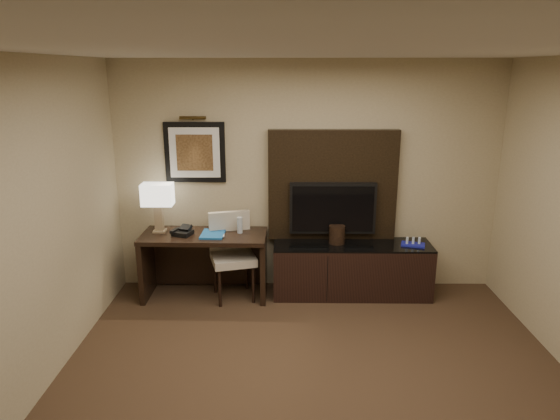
{
  "coord_description": "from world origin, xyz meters",
  "views": [
    {
      "loc": [
        -0.27,
        -3.25,
        2.58
      ],
      "look_at": [
        -0.31,
        1.8,
        1.15
      ],
      "focal_mm": 32.0,
      "sensor_mm": 36.0,
      "label": 1
    }
  ],
  "objects_px": {
    "water_bottle": "(240,225)",
    "table_lamp": "(158,210)",
    "desk_chair": "(233,257)",
    "desk_phone": "(183,231)",
    "desk": "(205,265)",
    "minibar_tray": "(413,241)",
    "tv": "(333,208)",
    "ice_bucket": "(337,235)",
    "credenza": "(351,269)"
  },
  "relations": [
    {
      "from": "water_bottle",
      "to": "table_lamp",
      "type": "bearing_deg",
      "value": 177.73
    },
    {
      "from": "desk_chair",
      "to": "desk_phone",
      "type": "distance_m",
      "value": 0.65
    },
    {
      "from": "desk",
      "to": "desk_phone",
      "type": "height_order",
      "value": "desk_phone"
    },
    {
      "from": "water_bottle",
      "to": "minibar_tray",
      "type": "distance_m",
      "value": 2.0
    },
    {
      "from": "tv",
      "to": "table_lamp",
      "type": "height_order",
      "value": "tv"
    },
    {
      "from": "water_bottle",
      "to": "minibar_tray",
      "type": "xyz_separation_m",
      "value": [
        1.99,
        -0.04,
        -0.18
      ]
    },
    {
      "from": "desk_chair",
      "to": "ice_bucket",
      "type": "xyz_separation_m",
      "value": [
        1.2,
        0.14,
        0.23
      ]
    },
    {
      "from": "desk_chair",
      "to": "credenza",
      "type": "bearing_deg",
      "value": -11.13
    },
    {
      "from": "desk",
      "to": "desk_chair",
      "type": "height_order",
      "value": "desk_chair"
    },
    {
      "from": "water_bottle",
      "to": "credenza",
      "type": "bearing_deg",
      "value": 0.09
    },
    {
      "from": "tv",
      "to": "ice_bucket",
      "type": "bearing_deg",
      "value": -66.12
    },
    {
      "from": "desk",
      "to": "tv",
      "type": "height_order",
      "value": "tv"
    },
    {
      "from": "credenza",
      "to": "desk_chair",
      "type": "height_order",
      "value": "desk_chair"
    },
    {
      "from": "minibar_tray",
      "to": "table_lamp",
      "type": "bearing_deg",
      "value": 178.55
    },
    {
      "from": "tv",
      "to": "ice_bucket",
      "type": "distance_m",
      "value": 0.31
    },
    {
      "from": "table_lamp",
      "to": "water_bottle",
      "type": "height_order",
      "value": "table_lamp"
    },
    {
      "from": "desk",
      "to": "desk_phone",
      "type": "xyz_separation_m",
      "value": [
        -0.23,
        -0.04,
        0.43
      ]
    },
    {
      "from": "table_lamp",
      "to": "desk_phone",
      "type": "distance_m",
      "value": 0.38
    },
    {
      "from": "credenza",
      "to": "desk_chair",
      "type": "xyz_separation_m",
      "value": [
        -1.38,
        -0.11,
        0.18
      ]
    },
    {
      "from": "tv",
      "to": "desk_chair",
      "type": "distance_m",
      "value": 1.29
    },
    {
      "from": "tv",
      "to": "minibar_tray",
      "type": "height_order",
      "value": "tv"
    },
    {
      "from": "ice_bucket",
      "to": "minibar_tray",
      "type": "relative_size",
      "value": 0.8
    },
    {
      "from": "tv",
      "to": "desk_phone",
      "type": "xyz_separation_m",
      "value": [
        -1.72,
        -0.23,
        -0.21
      ]
    },
    {
      "from": "table_lamp",
      "to": "ice_bucket",
      "type": "height_order",
      "value": "table_lamp"
    },
    {
      "from": "desk",
      "to": "desk_chair",
      "type": "bearing_deg",
      "value": -8.21
    },
    {
      "from": "ice_bucket",
      "to": "tv",
      "type": "bearing_deg",
      "value": 113.88
    },
    {
      "from": "desk",
      "to": "desk_chair",
      "type": "distance_m",
      "value": 0.36
    },
    {
      "from": "table_lamp",
      "to": "water_bottle",
      "type": "bearing_deg",
      "value": -2.27
    },
    {
      "from": "desk",
      "to": "tv",
      "type": "distance_m",
      "value": 1.63
    },
    {
      "from": "water_bottle",
      "to": "desk",
      "type": "bearing_deg",
      "value": -173.34
    },
    {
      "from": "desk_phone",
      "to": "minibar_tray",
      "type": "relative_size",
      "value": 0.76
    },
    {
      "from": "tv",
      "to": "desk_chair",
      "type": "height_order",
      "value": "tv"
    },
    {
      "from": "table_lamp",
      "to": "minibar_tray",
      "type": "height_order",
      "value": "table_lamp"
    },
    {
      "from": "tv",
      "to": "ice_bucket",
      "type": "height_order",
      "value": "tv"
    },
    {
      "from": "table_lamp",
      "to": "water_bottle",
      "type": "distance_m",
      "value": 0.95
    },
    {
      "from": "desk_chair",
      "to": "ice_bucket",
      "type": "height_order",
      "value": "desk_chair"
    },
    {
      "from": "credenza",
      "to": "minibar_tray",
      "type": "height_order",
      "value": "minibar_tray"
    },
    {
      "from": "desk",
      "to": "desk_phone",
      "type": "bearing_deg",
      "value": -169.63
    },
    {
      "from": "credenza",
      "to": "table_lamp",
      "type": "bearing_deg",
      "value": 179.35
    },
    {
      "from": "table_lamp",
      "to": "credenza",
      "type": "bearing_deg",
      "value": -0.9
    },
    {
      "from": "credenza",
      "to": "tv",
      "type": "xyz_separation_m",
      "value": [
        -0.23,
        0.14,
        0.71
      ]
    },
    {
      "from": "credenza",
      "to": "table_lamp",
      "type": "distance_m",
      "value": 2.35
    },
    {
      "from": "desk_chair",
      "to": "desk_phone",
      "type": "xyz_separation_m",
      "value": [
        -0.57,
        0.02,
        0.31
      ]
    },
    {
      "from": "ice_bucket",
      "to": "minibar_tray",
      "type": "distance_m",
      "value": 0.88
    },
    {
      "from": "desk",
      "to": "water_bottle",
      "type": "xyz_separation_m",
      "value": [
        0.41,
        0.05,
        0.47
      ]
    },
    {
      "from": "ice_bucket",
      "to": "desk",
      "type": "bearing_deg",
      "value": -176.9
    },
    {
      "from": "table_lamp",
      "to": "desk_phone",
      "type": "bearing_deg",
      "value": -22.95
    },
    {
      "from": "desk_phone",
      "to": "table_lamp",
      "type": "bearing_deg",
      "value": 176.4
    },
    {
      "from": "desk_phone",
      "to": "water_bottle",
      "type": "relative_size",
      "value": 1.06
    },
    {
      "from": "table_lamp",
      "to": "desk_phone",
      "type": "height_order",
      "value": "table_lamp"
    }
  ]
}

